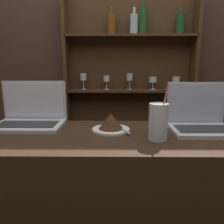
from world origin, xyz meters
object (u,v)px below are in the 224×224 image
(laptop_near, at_px, (30,116))
(cake_plate, at_px, (111,123))
(laptop_far, at_px, (200,120))
(water_glass, at_px, (158,122))

(laptop_near, height_order, cake_plate, laptop_near)
(laptop_far, height_order, cake_plate, laptop_far)
(laptop_far, relative_size, cake_plate, 1.62)
(laptop_far, xyz_separation_m, water_glass, (-0.24, -0.15, 0.03))
(laptop_far, bearing_deg, water_glass, -147.75)
(laptop_far, bearing_deg, cake_plate, -177.58)
(laptop_near, xyz_separation_m, cake_plate, (0.43, -0.09, -0.01))
(laptop_far, xyz_separation_m, cake_plate, (-0.44, -0.02, -0.01))
(laptop_far, distance_m, water_glass, 0.28)
(cake_plate, xyz_separation_m, water_glass, (0.20, -0.13, 0.04))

